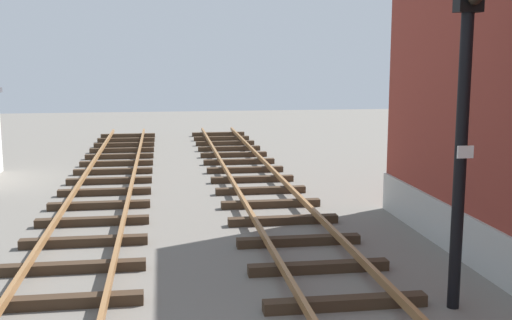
{
  "coord_description": "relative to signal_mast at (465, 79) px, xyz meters",
  "views": [
    {
      "loc": [
        -1.7,
        -4.64,
        3.73
      ],
      "look_at": [
        0.32,
        8.97,
        1.5
      ],
      "focal_mm": 44.71,
      "sensor_mm": 36.0,
      "label": 1
    }
  ],
  "objects": [
    {
      "name": "signal_mast",
      "position": [
        0.0,
        0.0,
        0.0
      ],
      "size": [
        0.36,
        0.4,
        5.45
      ],
      "color": "black",
      "rests_on": "ground"
    }
  ]
}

